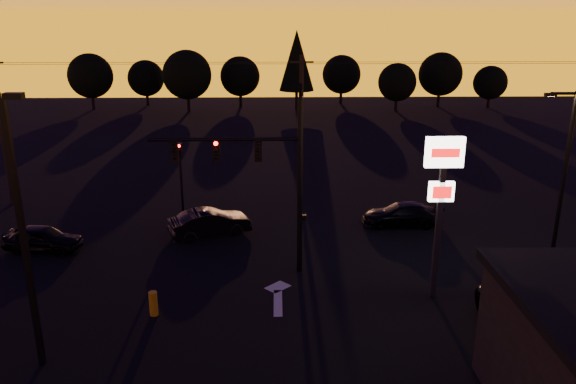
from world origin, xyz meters
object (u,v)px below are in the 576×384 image
car_left (43,238)px  car_mid (210,223)px  car_right (401,214)px  bollard (153,303)px  pylon_sign (442,184)px  traffic_signal_mast (263,168)px  streetlight (564,168)px  suv_parked (528,317)px  secondary_signal (181,169)px  parking_lot_light (20,218)px

car_left → car_mid: (8.11, 1.90, 0.06)m
car_right → bollard: bearing=-50.6°
pylon_sign → bollard: 12.28m
traffic_signal_mast → car_right: 10.39m
pylon_sign → car_mid: size_ratio=1.58×
pylon_sign → car_left: bearing=164.4°
pylon_sign → car_mid: (-10.08, 6.99, -4.21)m
traffic_signal_mast → bollard: size_ratio=8.60×
traffic_signal_mast → streetlight: bearing=6.1°
streetlight → suv_parked: streetlight is taller
car_right → car_left: bearing=-80.1°
traffic_signal_mast → suv_parked: bearing=-29.1°
car_mid → suv_parked: 16.21m
traffic_signal_mast → bollard: traffic_signal_mast is taller
secondary_signal → car_left: (-6.19, -4.90, -2.21)m
traffic_signal_mast → car_mid: traffic_signal_mast is taller
pylon_sign → car_mid: bearing=145.3°
traffic_signal_mast → bollard: 7.26m
car_left → parking_lot_light: bearing=-151.2°
traffic_signal_mast → car_right: traffic_signal_mast is taller
parking_lot_light → secondary_signal: bearing=80.2°
suv_parked → car_mid: bearing=136.3°
parking_lot_light → bollard: bearing=45.4°
pylon_sign → bollard: (-11.38, -1.34, -4.41)m
traffic_signal_mast → parking_lot_light: 10.19m
suv_parked → secondary_signal: bearing=132.8°
parking_lot_light → car_mid: 13.13m
streetlight → bollard: size_ratio=8.01×
parking_lot_light → suv_parked: bearing=5.1°
bollard → car_right: 15.19m
traffic_signal_mast → suv_parked: size_ratio=1.79×
streetlight → car_right: bearing=147.0°
secondary_signal → streetlight: 19.89m
parking_lot_light → streetlight: bearing=21.7°
parking_lot_light → pylon_sign: size_ratio=1.34×
parking_lot_light → streetlight: 23.05m
parking_lot_light → suv_parked: parking_lot_light is taller
secondary_signal → car_right: size_ratio=1.00×
secondary_signal → car_left: 8.19m
streetlight → secondary_signal: bearing=162.4°
bollard → traffic_signal_mast: bearing=41.8°
secondary_signal → car_right: 12.75m
secondary_signal → parking_lot_light: parking_lot_light is taller
car_right → suv_parked: 11.42m
traffic_signal_mast → secondary_signal: 9.19m
pylon_sign → bollard: size_ratio=6.81×
traffic_signal_mast → car_left: traffic_signal_mast is taller
traffic_signal_mast → bollard: bearing=-138.2°
car_mid → traffic_signal_mast: bearing=-169.3°
streetlight → pylon_sign: bearing=-149.9°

